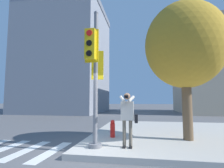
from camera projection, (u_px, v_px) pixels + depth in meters
name	position (u px, v px, depth m)	size (l,w,h in m)	color
ground_plane	(85.00, 156.00, 5.12)	(160.00, 160.00, 0.00)	#5B5B5E
sidewalk_corner	(183.00, 134.00, 7.99)	(8.00, 8.00, 0.18)	#BCB7AD
crosswalk_stripes	(4.00, 149.00, 5.89)	(3.90, 2.39, 0.01)	silver
traffic_signal_pole	(95.00, 69.00, 5.64)	(0.48, 1.48, 4.43)	slate
person_photographer	(128.00, 115.00, 5.51)	(0.58, 0.54, 1.69)	black
street_tree	(185.00, 46.00, 6.76)	(3.03, 3.03, 5.26)	brown
fire_hydrant	(113.00, 129.00, 6.94)	(0.19, 0.25, 0.68)	red
building_left	(67.00, 59.00, 25.45)	(10.49, 11.62, 15.25)	gray
building_right	(222.00, 70.00, 23.40)	(11.20, 11.07, 11.37)	tan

